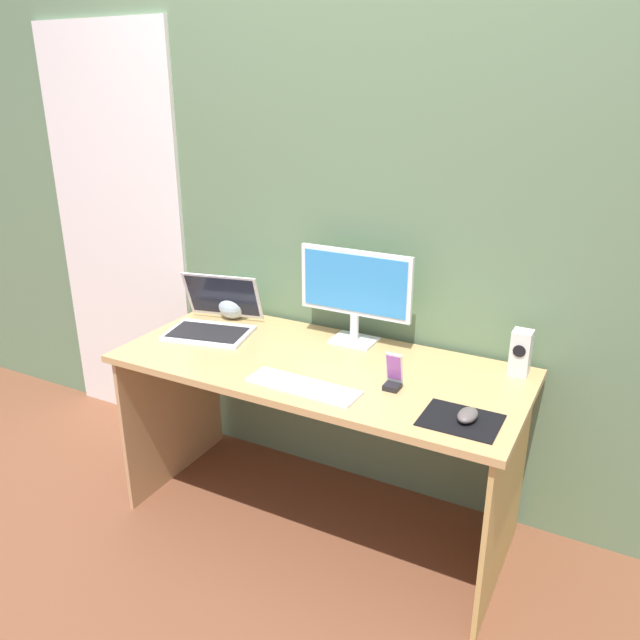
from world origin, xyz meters
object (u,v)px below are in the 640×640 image
Objects in this scene: laptop at (214,320)px; phone_in_dock at (393,376)px; speaker_right at (521,353)px; mouse at (468,415)px; fishbowl at (233,303)px; keyboard_external at (303,386)px; monitor at (355,290)px.

laptop is 2.99× the size of phone_in_dock.
speaker_right is 0.44m from mouse.
phone_in_dock is (-0.37, -0.33, -0.04)m from speaker_right.
speaker_right is at bearing 41.54° from phone_in_dock.
speaker_right is 1.28m from laptop.
mouse is at bearing -19.42° from fishbowl.
mouse is at bearing -99.65° from speaker_right.
fishbowl is at bearing 95.79° from laptop.
laptop is 0.91m from phone_in_dock.
fishbowl is 1.03× the size of phone_in_dock.
laptop is at bearing -172.09° from speaker_right.
fishbowl reaches higher than phone_in_dock.
speaker_right reaches higher than mouse.
laptop reaches higher than phone_in_dock.
laptop is 1.22m from mouse.
phone_in_dock reaches higher than keyboard_external.
fishbowl is 1.42× the size of mouse.
phone_in_dock is at bearing -19.61° from fishbowl.
monitor is 3.52× the size of phone_in_dock.
monitor is 0.64m from laptop.
mouse is (1.21, -0.43, -0.05)m from fishbowl.
monitor reaches higher than mouse.
speaker_right is 0.81m from keyboard_external.
mouse is at bearing 5.95° from keyboard_external.
phone_in_dock is (0.30, -0.32, -0.18)m from monitor.
speaker_right is 0.41× the size of keyboard_external.
phone_in_dock is at bearing -138.46° from speaker_right.
monitor is 0.68m from speaker_right.
speaker_right is at bearing 83.73° from mouse.
keyboard_external is (0.63, -0.47, -0.06)m from fishbowl.
monitor reaches higher than phone_in_dock.
monitor is 1.18× the size of laptop.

